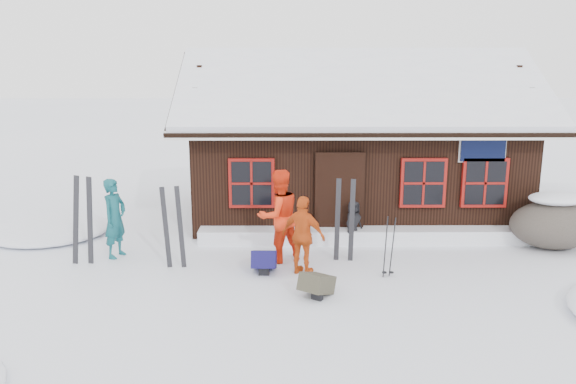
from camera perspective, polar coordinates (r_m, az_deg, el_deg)
name	(u,v)px	position (r m, az deg, el deg)	size (l,w,h in m)	color
ground	(303,279)	(10.77, 1.56, -8.82)	(120.00, 120.00, 0.00)	white
mountain_hut	(353,155)	(15.29, 6.62, 3.71)	(8.90, 6.09, 4.42)	black
snow_drift	(366,235)	(12.97, 7.89, -4.34)	(7.60, 0.60, 0.35)	white
snow_mounds	(375,248)	(12.68, 8.80, -5.60)	(20.60, 13.20, 0.48)	white
skier_teal	(115,218)	(12.27, -17.18, -2.56)	(0.61, 0.40, 1.68)	#12525A
skier_orange_left	(279,216)	(11.45, -0.96, -2.45)	(0.93, 0.73, 1.92)	#F63411
skier_orange_right	(303,236)	(10.78, 1.57, -4.45)	(0.91, 0.38, 1.55)	#CD4C15
skier_crouched	(353,223)	(12.73, 6.64, -3.10)	(0.49, 0.32, 1.00)	black
boulder	(554,223)	(13.68, 25.40, -2.87)	(1.90, 1.43, 1.12)	#554D44
ski_pair_left	(83,222)	(12.01, -20.12, -2.85)	(0.56, 0.18, 1.88)	black
ski_pair_mid	(173,229)	(11.34, -11.58, -3.67)	(0.46, 0.12, 1.71)	black
ski_pair_right	(345,221)	(11.55, 5.77, -2.98)	(0.42, 0.11, 1.78)	black
ski_poles	(389,248)	(10.87, 10.21, -5.61)	(0.22, 0.11, 1.22)	black
backpack_blue	(264,264)	(11.07, -2.44, -7.27)	(0.47, 0.62, 0.34)	#141047
backpack_olive	(317,288)	(9.97, 2.93, -9.67)	(0.44, 0.58, 0.32)	#3C392B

